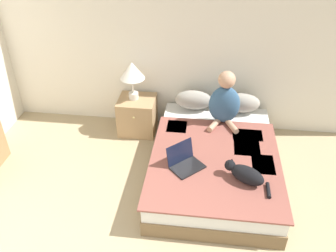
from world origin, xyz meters
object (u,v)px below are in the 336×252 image
Objects in this scene: pillow_near at (193,100)px; person_sitting at (225,102)px; cat_tabby at (245,174)px; bed at (214,162)px; pillow_far at (241,103)px; table_lamp at (132,72)px; laptop_open at (185,162)px; nightstand at (137,115)px.

person_sitting is (0.40, -0.28, 0.17)m from pillow_near.
person_sitting is at bearing -48.00° from cat_tabby.
bed is 2.91× the size of person_sitting.
pillow_far is 0.95× the size of table_lamp.
cat_tabby is (-0.01, -1.36, -0.04)m from pillow_far.
table_lamp reaches higher than cat_tabby.
bed is at bearing 0.98° from laptop_open.
cat_tabby is at bearing -58.01° from bed.
nightstand is 0.96× the size of table_lamp.
cat_tabby is (0.22, -1.07, -0.21)m from person_sitting.
pillow_near is 0.95× the size of table_lamp.
pillow_near reaches higher than bed.
person_sitting reaches higher than table_lamp.
table_lamp reaches higher than pillow_near.
person_sitting is at bearing -9.98° from nightstand.
cat_tabby is at bearing -78.55° from person_sitting.
pillow_near reaches higher than laptop_open.
person_sitting reaches higher than laptop_open.
nightstand is (-0.76, -0.08, -0.25)m from pillow_near.
pillow_far is 0.40m from person_sitting.
person_sitting reaches higher than nightstand.
pillow_far is at bearing 2.55° from table_lamp.
cat_tabby is at bearing -58.12° from laptop_open.
pillow_far reaches higher than nightstand.
pillow_far is 1.36m from laptop_open.
pillow_far is at bearing 51.23° from person_sitting.
pillow_far is at bearing 18.16° from laptop_open.
bed is 4.09× the size of pillow_far.
pillow_far is (0.31, 0.88, 0.32)m from bed.
cat_tabby is at bearing -42.52° from table_lamp.
nightstand is (-1.07, 0.79, 0.07)m from bed.
cat_tabby is 1.04× the size of laptop_open.
nightstand is at bearing -173.86° from pillow_near.
pillow_near is 0.52m from person_sitting.
pillow_near is 0.71× the size of person_sitting.
pillow_far reaches higher than bed.
table_lamp is at bearing 143.81° from bed.
laptop_open is (-0.63, 0.16, -0.04)m from cat_tabby.
cat_tabby is 0.91× the size of nightstand.
pillow_far is at bearing 3.37° from nightstand.
laptop_open is at bearing -114.06° from person_sitting.
bed is 3.90× the size of table_lamp.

